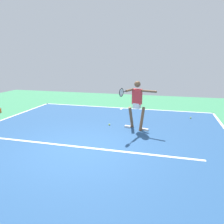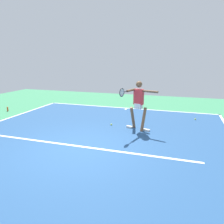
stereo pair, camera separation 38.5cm
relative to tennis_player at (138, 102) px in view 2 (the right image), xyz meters
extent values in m
plane|color=#388456|center=(1.27, 2.32, -1.05)|extent=(20.61, 20.61, 0.00)
cube|color=navy|center=(1.27, 2.32, -1.05)|extent=(9.19, 11.54, 0.00)
cube|color=white|center=(1.27, -3.40, -1.05)|extent=(9.19, 0.10, 0.01)
cube|color=white|center=(1.27, 2.13, -1.05)|extent=(6.89, 0.10, 0.01)
cube|color=white|center=(1.27, -3.20, -1.05)|extent=(0.10, 0.30, 0.01)
cylinder|color=brown|center=(-0.22, 0.02, -0.63)|extent=(0.21, 0.39, 0.88)
cube|color=white|center=(-0.35, 0.06, -1.02)|extent=(0.26, 0.16, 0.07)
cylinder|color=brown|center=(0.21, -0.10, -0.63)|extent=(0.21, 0.39, 0.88)
cube|color=white|center=(0.34, -0.13, -1.02)|extent=(0.26, 0.16, 0.07)
cube|color=white|center=(0.00, -0.04, -0.15)|extent=(0.29, 0.26, 0.20)
cube|color=red|center=(0.00, -0.04, 0.19)|extent=(0.38, 0.26, 0.56)
sphere|color=brown|center=(0.00, -0.04, 0.64)|extent=(0.23, 0.23, 0.23)
cylinder|color=brown|center=(-0.44, 0.08, 0.42)|extent=(0.56, 0.23, 0.08)
cylinder|color=brown|center=(0.23, 0.19, 0.45)|extent=(0.23, 0.56, 0.08)
cylinder|color=black|center=(0.34, 0.57, 0.45)|extent=(0.09, 0.22, 0.03)
torus|color=black|center=(0.40, 0.80, 0.45)|extent=(0.10, 0.29, 0.29)
cylinder|color=silver|center=(0.40, 0.80, 0.45)|extent=(0.07, 0.24, 0.25)
sphere|color=#C6E53D|center=(-2.13, -2.11, -1.02)|extent=(0.07, 0.07, 0.07)
sphere|color=#C6E53D|center=(1.10, -0.20, -1.02)|extent=(0.07, 0.07, 0.07)
cylinder|color=#D84C1E|center=(6.86, -0.86, -0.94)|extent=(0.07, 0.07, 0.22)
camera|label=1|loc=(-1.13, 7.79, 1.54)|focal=34.83mm
camera|label=2|loc=(-1.50, 7.68, 1.54)|focal=34.83mm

